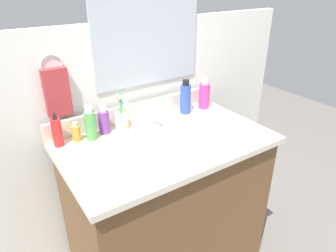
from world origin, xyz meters
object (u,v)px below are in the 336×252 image
object	(u,v)px
bottle_soap_pink	(204,95)
hand_towel	(57,92)
bottle_spray_red	(57,131)
soap_bar	(170,114)
bottle_cream_purple	(104,121)
bottle_shampoo_blue	(185,98)
cup_white_ceramic	(122,119)
bottle_oil_amber	(76,133)
bottle_toner_green	(91,125)
faucet	(155,122)

from	to	relation	value
bottle_soap_pink	hand_towel	bearing A→B (deg)	172.71
hand_towel	bottle_spray_red	bearing A→B (deg)	-120.45
soap_bar	bottle_cream_purple	bearing A→B (deg)	178.17
bottle_spray_red	bottle_shampoo_blue	distance (m)	0.69
bottle_soap_pink	cup_white_ceramic	bearing A→B (deg)	179.04
hand_towel	bottle_cream_purple	world-z (taller)	hand_towel
bottle_oil_amber	bottle_toner_green	xyz separation A→B (m)	(0.06, -0.02, 0.03)
cup_white_ceramic	soap_bar	distance (m)	0.29
bottle_spray_red	bottle_oil_amber	xyz separation A→B (m)	(0.08, 0.00, -0.03)
hand_towel	bottle_oil_amber	world-z (taller)	hand_towel
bottle_cream_purple	cup_white_ceramic	distance (m)	0.09
hand_towel	soap_bar	size ratio (longest dim) A/B	3.44
hand_towel	faucet	size ratio (longest dim) A/B	1.38
bottle_spray_red	bottle_toner_green	bearing A→B (deg)	-8.28
faucet	bottle_toner_green	world-z (taller)	bottle_toner_green
bottle_spray_red	bottle_soap_pink	size ratio (longest dim) A/B	0.93
bottle_oil_amber	bottle_soap_pink	world-z (taller)	bottle_soap_pink
hand_towel	soap_bar	xyz separation A→B (m)	(0.55, -0.09, -0.21)
faucet	bottle_shampoo_blue	size ratio (longest dim) A/B	0.83
bottle_shampoo_blue	bottle_toner_green	distance (m)	0.54
hand_towel	bottle_cream_purple	size ratio (longest dim) A/B	1.62
faucet	bottle_cream_purple	world-z (taller)	bottle_cream_purple
bottle_toner_green	cup_white_ceramic	world-z (taller)	cup_white_ceramic
bottle_spray_red	soap_bar	world-z (taller)	bottle_spray_red
bottle_spray_red	bottle_soap_pink	world-z (taller)	bottle_soap_pink
faucet	bottle_spray_red	world-z (taller)	bottle_spray_red
bottle_shampoo_blue	bottle_spray_red	bearing A→B (deg)	178.30
bottle_cream_purple	bottle_oil_amber	bearing A→B (deg)	-178.73
faucet	hand_towel	bearing A→B (deg)	158.76
bottle_oil_amber	bottle_shampoo_blue	size ratio (longest dim) A/B	0.48
bottle_cream_purple	bottle_shampoo_blue	world-z (taller)	bottle_shampoo_blue
bottle_spray_red	cup_white_ceramic	xyz separation A→B (m)	(0.31, -0.01, -0.02)
hand_towel	bottle_shampoo_blue	distance (m)	0.66
faucet	bottle_spray_red	bearing A→B (deg)	170.11
hand_towel	cup_white_ceramic	distance (m)	0.32
bottle_soap_pink	cup_white_ceramic	world-z (taller)	cup_white_ceramic
cup_white_ceramic	soap_bar	xyz separation A→B (m)	(0.28, 0.00, -0.04)
faucet	bottle_shampoo_blue	world-z (taller)	bottle_shampoo_blue
bottle_toner_green	hand_towel	bearing A→B (deg)	134.87
bottle_toner_green	cup_white_ceramic	distance (m)	0.16
faucet	bottle_toner_green	size ratio (longest dim) A/B	0.97
hand_towel	faucet	distance (m)	0.48
faucet	bottle_oil_amber	xyz separation A→B (m)	(-0.37, 0.08, 0.01)
hand_towel	soap_bar	distance (m)	0.59
bottle_shampoo_blue	cup_white_ceramic	size ratio (longest dim) A/B	0.97
hand_towel	soap_bar	world-z (taller)	hand_towel
bottle_soap_pink	soap_bar	size ratio (longest dim) A/B	2.77
bottle_toner_green	soap_bar	bearing A→B (deg)	1.81
bottle_oil_amber	faucet	bearing A→B (deg)	-12.23
bottle_toner_green	soap_bar	world-z (taller)	bottle_toner_green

